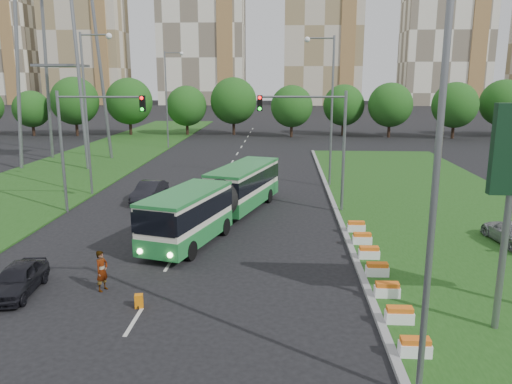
# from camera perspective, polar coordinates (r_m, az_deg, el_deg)

# --- Properties ---
(ground) EXTENTS (360.00, 360.00, 0.00)m
(ground) POSITION_cam_1_polar(r_m,az_deg,el_deg) (24.35, -2.84, -8.25)
(ground) COLOR black
(ground) RESTS_ON ground
(grass_median) EXTENTS (14.00, 60.00, 0.15)m
(grass_median) POSITION_cam_1_polar(r_m,az_deg,el_deg) (33.51, 21.42, -3.07)
(grass_median) COLOR #1D4A15
(grass_median) RESTS_ON ground
(median_kerb) EXTENTS (0.30, 60.00, 0.18)m
(median_kerb) POSITION_cam_1_polar(r_m,az_deg,el_deg) (32.00, 9.51, -3.04)
(median_kerb) COLOR gray
(median_kerb) RESTS_ON ground
(left_verge) EXTENTS (12.00, 110.00, 0.10)m
(left_verge) POSITION_cam_1_polar(r_m,az_deg,el_deg) (52.52, -19.84, 2.56)
(left_verge) COLOR #1D4A15
(left_verge) RESTS_ON ground
(lane_markings) EXTENTS (0.20, 100.00, 0.01)m
(lane_markings) POSITION_cam_1_polar(r_m,az_deg,el_deg) (43.82, -4.06, 1.31)
(lane_markings) COLOR beige
(lane_markings) RESTS_ON ground
(flower_planters) EXTENTS (1.10, 13.70, 0.60)m
(flower_planters) POSITION_cam_1_polar(r_m,az_deg,el_deg) (23.16, 13.68, -8.56)
(flower_planters) COLOR white
(flower_planters) RESTS_ON grass_median
(traffic_mast_median) EXTENTS (5.76, 0.32, 8.00)m
(traffic_mast_median) POSITION_cam_1_polar(r_m,az_deg,el_deg) (32.85, 7.26, 6.81)
(traffic_mast_median) COLOR slate
(traffic_mast_median) RESTS_ON ground
(traffic_mast_left) EXTENTS (5.76, 0.32, 8.00)m
(traffic_mast_left) POSITION_cam_1_polar(r_m,az_deg,el_deg) (34.26, -18.98, 6.46)
(traffic_mast_left) COLOR slate
(traffic_mast_left) RESTS_ON ground
(street_lamps) EXTENTS (36.00, 60.00, 12.00)m
(street_lamps) POSITION_cam_1_polar(r_m,az_deg,el_deg) (33.15, -6.38, 8.01)
(street_lamps) COLOR slate
(street_lamps) RESTS_ON ground
(tree_line) EXTENTS (120.00, 8.00, 9.00)m
(tree_line) POSITION_cam_1_polar(r_m,az_deg,el_deg) (78.07, 8.81, 9.61)
(tree_line) COLOR #194D14
(tree_line) RESTS_ON ground
(apartment_tower_west) EXTENTS (26.00, 15.00, 48.00)m
(apartment_tower_west) POSITION_cam_1_polar(r_m,az_deg,el_deg) (185.92, -19.01, 16.93)
(apartment_tower_west) COLOR beige
(apartment_tower_west) RESTS_ON ground
(apartment_tower_cwest) EXTENTS (28.00, 15.00, 52.00)m
(apartment_tower_cwest) POSITION_cam_1_polar(r_m,az_deg,el_deg) (175.60, -6.20, 18.46)
(apartment_tower_cwest) COLOR white
(apartment_tower_cwest) RESTS_ON ground
(apartment_tower_ceast) EXTENTS (25.00, 15.00, 50.00)m
(apartment_tower_ceast) POSITION_cam_1_polar(r_m,az_deg,el_deg) (173.80, 7.64, 18.15)
(apartment_tower_ceast) COLOR beige
(apartment_tower_ceast) RESTS_ON ground
(apartment_tower_east) EXTENTS (27.00, 15.00, 47.00)m
(apartment_tower_east) POSITION_cam_1_polar(r_m,az_deg,el_deg) (181.02, 20.92, 16.75)
(apartment_tower_east) COLOR white
(apartment_tower_east) RESTS_ON ground
(midrise_west) EXTENTS (22.00, 14.00, 36.00)m
(midrise_west) POSITION_cam_1_polar(r_m,az_deg,el_deg) (198.40, -27.19, 14.19)
(midrise_west) COLOR white
(midrise_west) RESTS_ON ground
(articulated_bus) EXTENTS (2.46, 15.78, 2.60)m
(articulated_bus) POSITION_cam_1_polar(r_m,az_deg,el_deg) (30.70, -4.35, -0.68)
(articulated_bus) COLOR beige
(articulated_bus) RESTS_ON ground
(car_left_near) EXTENTS (1.86, 3.90, 1.29)m
(car_left_near) POSITION_cam_1_polar(r_m,az_deg,el_deg) (23.20, -25.58, -8.95)
(car_left_near) COLOR black
(car_left_near) RESTS_ON ground
(car_left_far) EXTENTS (1.89, 4.51, 1.45)m
(car_left_far) POSITION_cam_1_polar(r_m,az_deg,el_deg) (37.01, -12.08, 0.04)
(car_left_far) COLOR black
(car_left_far) RESTS_ON ground
(pedestrian) EXTENTS (0.62, 0.75, 1.76)m
(pedestrian) POSITION_cam_1_polar(r_m,az_deg,el_deg) (22.16, -17.20, -8.60)
(pedestrian) COLOR gray
(pedestrian) RESTS_ON ground
(shopping_trolley) EXTENTS (0.32, 0.34, 0.54)m
(shopping_trolley) POSITION_cam_1_polar(r_m,az_deg,el_deg) (20.46, -13.23, -12.05)
(shopping_trolley) COLOR orange
(shopping_trolley) RESTS_ON ground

